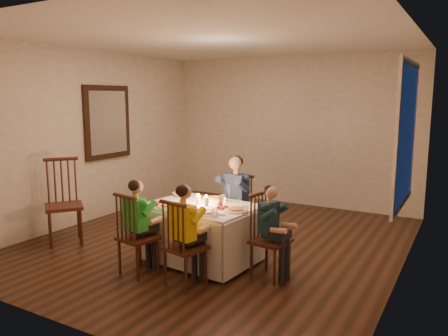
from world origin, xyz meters
The scene contains 26 objects.
ground centered at (0.00, 0.00, 0.00)m, with size 5.00×5.00×0.00m, color black.
wall_left centered at (-2.25, 0.00, 1.30)m, with size 0.02×5.00×2.60m, color beige.
wall_right centered at (2.25, 0.00, 1.30)m, with size 0.02×5.00×2.60m, color beige.
wall_back centered at (0.00, 2.50, 1.30)m, with size 4.50×0.02×2.60m, color beige.
ceiling centered at (0.00, 0.00, 2.60)m, with size 5.00×5.00×0.00m, color white.
dining_table centered at (0.16, -0.66, 0.47)m, with size 1.35×1.04×0.63m.
chair_adult centered at (0.22, 0.05, 0.00)m, with size 0.37×0.35×0.90m, color #33130E, non-canonical shape.
chair_near_left centered at (-0.21, -1.34, 0.00)m, with size 0.37×0.35×0.90m, color #33130E, non-canonical shape.
chair_near_right centered at (0.40, -1.35, 0.00)m, with size 0.37×0.35×0.90m, color #33130E, non-canonical shape.
chair_end centered at (1.06, -0.73, 0.00)m, with size 0.37×0.35×0.90m, color #33130E, non-canonical shape.
chair_extra centered at (-1.72, -1.04, 0.00)m, with size 0.46×0.43×1.11m, color #33130E, non-canonical shape.
adult centered at (0.22, 0.05, 0.00)m, with size 0.40×0.37×1.15m, color navy, non-canonical shape.
child_green centered at (-0.21, -1.34, 0.00)m, with size 0.33×0.31×1.03m, color green, non-canonical shape.
child_yellow centered at (0.40, -1.35, 0.00)m, with size 0.34×0.31×1.04m, color yellow, non-canonical shape.
child_teal centered at (1.06, -0.73, 0.00)m, with size 0.31×0.28×0.99m, color #18333C, non-canonical shape.
setting_adult centered at (0.17, -0.37, 0.67)m, with size 0.26×0.26×0.02m, color white.
setting_green centered at (-0.10, -0.94, 0.67)m, with size 0.26×0.26×0.02m, color white.
setting_yellow centered at (0.42, -0.97, 0.67)m, with size 0.26×0.26×0.02m, color white.
setting_teal centered at (0.64, -0.71, 0.67)m, with size 0.26×0.26×0.02m, color white.
candle_left centered at (0.11, -0.66, 0.71)m, with size 0.06×0.06×0.10m, color white.
candle_right centered at (0.23, -0.67, 0.71)m, with size 0.06×0.06×0.10m, color white.
squash centered at (-0.31, -0.35, 0.71)m, with size 0.09×0.09×0.09m, color yellow.
orange_fruit centered at (0.40, -0.64, 0.70)m, with size 0.08×0.08×0.08m, color orange.
serving_bowl centered at (-0.30, -0.41, 0.69)m, with size 0.21×0.21×0.05m, color white.
wall_mirror centered at (-2.22, 0.30, 1.50)m, with size 0.06×0.95×1.15m.
window_blinds centered at (2.21, 0.10, 1.50)m, with size 0.07×1.34×1.54m.
Camera 1 is at (2.82, -4.79, 1.89)m, focal length 35.00 mm.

